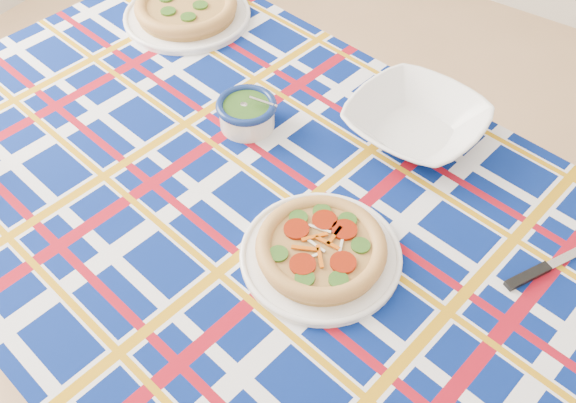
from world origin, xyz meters
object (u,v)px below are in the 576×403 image
Objects in this scene: main_focaccia_plate at (321,248)px; serving_bowl at (416,123)px; dining_table at (251,224)px; pesto_bowl at (247,111)px.

main_focaccia_plate is 1.08× the size of serving_bowl.
dining_table is 13.71× the size of pesto_bowl.
dining_table is at bearing -52.07° from pesto_bowl.
main_focaccia_plate is (0.18, -0.04, 0.10)m from dining_table.
pesto_bowl reaches higher than main_focaccia_plate.
serving_bowl is at bearing 71.67° from dining_table.
main_focaccia_plate is 0.36m from serving_bowl.
serving_bowl is (-0.01, 0.36, 0.00)m from main_focaccia_plate.
pesto_bowl is at bearing 146.93° from main_focaccia_plate.
main_focaccia_plate is 0.36m from pesto_bowl.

